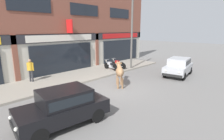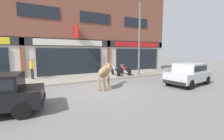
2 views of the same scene
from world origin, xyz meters
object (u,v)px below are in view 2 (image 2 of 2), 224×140
at_px(pedestrian, 32,66).
at_px(car_1, 189,73).
at_px(motorcycle_1, 125,70).
at_px(cow, 105,72).
at_px(utility_pole, 139,40).
at_px(motorcycle_0, 116,71).

bearing_deg(pedestrian, car_1, -36.04).
distance_m(car_1, motorcycle_1, 5.39).
bearing_deg(cow, utility_pole, 28.37).
bearing_deg(car_1, cow, 162.17).
xyz_separation_m(car_1, pedestrian, (-9.23, 6.71, 0.31)).
bearing_deg(car_1, motorcycle_1, 108.37).
bearing_deg(motorcycle_1, car_1, -71.63).
height_order(car_1, motorcycle_1, car_1).
bearing_deg(pedestrian, motorcycle_1, -12.04).
xyz_separation_m(cow, pedestrian, (-3.78, 4.96, 0.12)).
distance_m(motorcycle_0, utility_pole, 3.45).
relative_size(pedestrian, utility_pole, 0.25).
bearing_deg(car_1, pedestrian, 143.96).
relative_size(cow, motorcycle_0, 0.93).
height_order(motorcycle_1, pedestrian, pedestrian).
height_order(car_1, utility_pole, utility_pole).
height_order(car_1, pedestrian, pedestrian).
xyz_separation_m(car_1, motorcycle_1, (-1.70, 5.11, -0.28)).
bearing_deg(cow, car_1, -17.83).
relative_size(cow, motorcycle_1, 0.93).
distance_m(car_1, motorcycle_0, 5.83).
distance_m(cow, car_1, 5.73).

